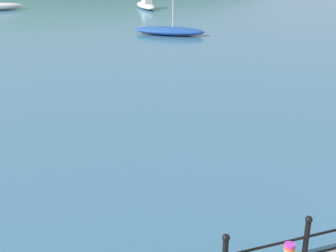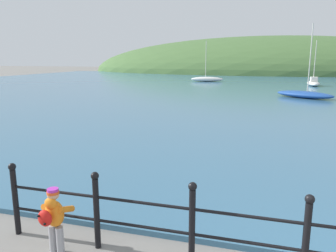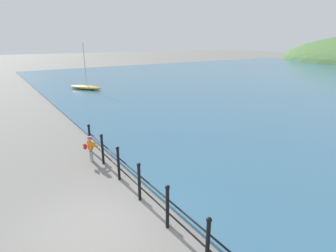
% 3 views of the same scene
% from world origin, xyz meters
% --- Properties ---
extents(ground_plane, '(200.00, 200.00, 0.00)m').
position_xyz_m(ground_plane, '(0.00, 0.00, 0.00)').
color(ground_plane, slate).
extents(iron_railing, '(8.82, 0.12, 1.21)m').
position_xyz_m(iron_railing, '(-0.60, 1.50, 0.64)').
color(iron_railing, black).
rests_on(iron_railing, ground).
extents(child_in_coat, '(0.40, 0.54, 1.00)m').
position_xyz_m(child_in_coat, '(-4.02, 1.19, 0.61)').
color(child_in_coat, '#99999E').
rests_on(child_in_coat, ground).
extents(boat_twin_mast, '(3.47, 2.66, 4.24)m').
position_xyz_m(boat_twin_mast, '(-19.43, 5.90, 0.32)').
color(boat_twin_mast, gold).
rests_on(boat_twin_mast, water).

